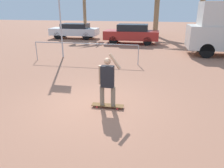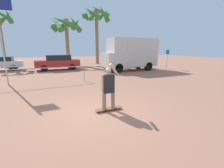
% 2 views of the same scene
% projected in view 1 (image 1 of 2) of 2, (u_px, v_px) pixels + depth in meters
% --- Properties ---
extents(ground_plane, '(80.00, 80.00, 0.00)m').
position_uv_depth(ground_plane, '(95.00, 105.00, 6.99)').
color(ground_plane, '#A36B51').
extents(skateboard, '(1.00, 0.24, 0.09)m').
position_uv_depth(skateboard, '(108.00, 105.00, 6.81)').
color(skateboard, brown).
rests_on(skateboard, ground_plane).
extents(person_skateboarder, '(0.68, 0.22, 1.64)m').
position_uv_depth(person_skateboarder, '(107.00, 79.00, 6.52)').
color(person_skateboarder, gray).
rests_on(person_skateboarder, skateboard).
extents(parked_car_red, '(4.47, 1.80, 1.58)m').
position_uv_depth(parked_car_red, '(132.00, 33.00, 18.14)').
color(parked_car_red, black).
rests_on(parked_car_red, ground_plane).
extents(parked_car_white, '(4.55, 1.79, 1.41)m').
position_uv_depth(parked_car_white, '(75.00, 30.00, 20.99)').
color(parked_car_white, black).
rests_on(parked_car_white, ground_plane).
extents(flagpole, '(0.84, 0.12, 5.34)m').
position_uv_depth(flagpole, '(60.00, 4.00, 12.44)').
color(flagpole, '#B7B7BC').
rests_on(flagpole, ground_plane).
extents(plaza_railing_segment, '(5.93, 0.05, 1.08)m').
position_uv_depth(plaza_railing_segment, '(85.00, 46.00, 11.98)').
color(plaza_railing_segment, '#99999E').
rests_on(plaza_railing_segment, ground_plane).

